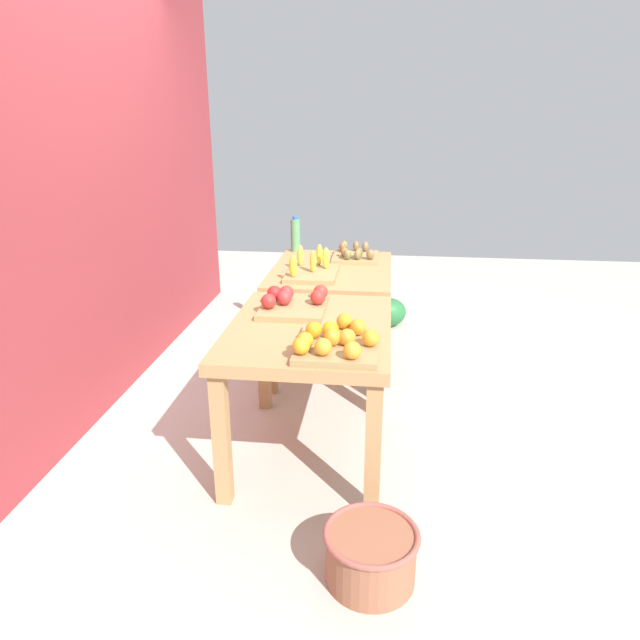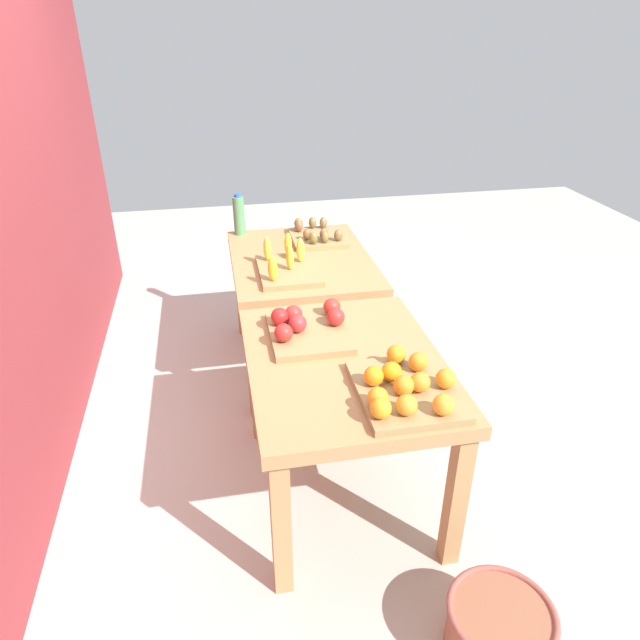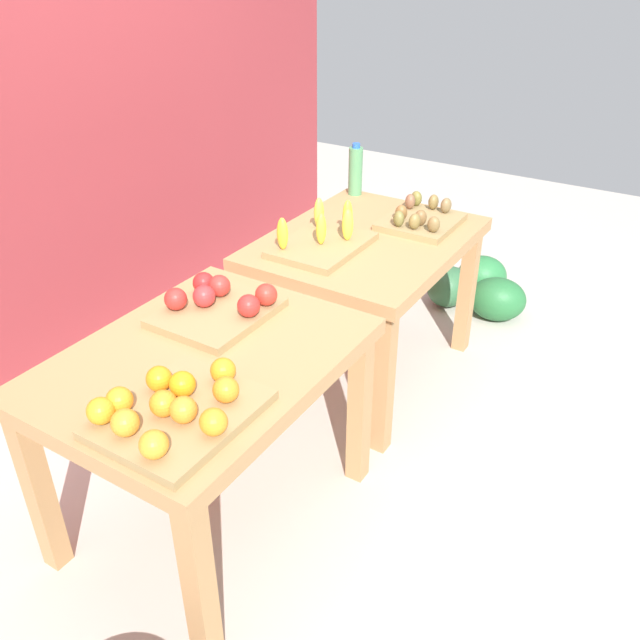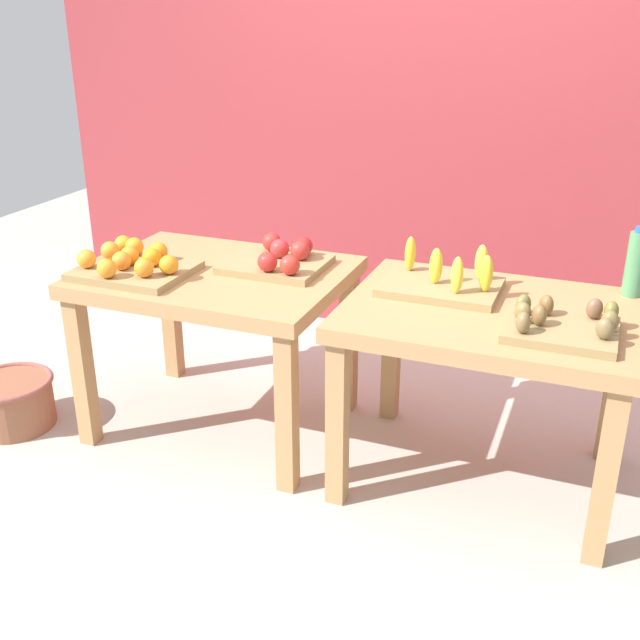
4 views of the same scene
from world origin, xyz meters
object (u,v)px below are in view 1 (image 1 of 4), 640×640
Objects in this scene: banana_crate at (312,270)px; kiwi_bin at (355,255)px; display_table_right at (332,283)px; wicker_basket at (371,554)px; apple_bin at (293,302)px; water_bottle at (295,235)px; watermelon_pile at (371,309)px; orange_bin at (336,341)px; display_table_left at (310,345)px.

banana_crate is 0.52m from kiwi_bin.
display_table_right is 0.27m from banana_crate.
wicker_basket is at bearing -169.97° from display_table_right.
kiwi_bin is at bearing -12.90° from apple_bin.
apple_bin is 1.51× the size of water_bottle.
watermelon_pile is 1.67× the size of wicker_basket.
orange_bin is at bearing -179.42° from kiwi_bin.
watermelon_pile is at bearing -17.61° from banana_crate.
kiwi_bin is 0.52m from water_bottle.
orange_bin is at bearing -173.59° from display_table_right.
apple_bin is 0.91× the size of banana_crate.
water_bottle reaches higher than apple_bin.
water_bottle is (0.46, 0.32, 0.23)m from display_table_right.
orange_bin reaches higher than display_table_right.
water_bottle is at bearing 17.70° from banana_crate.
wicker_basket is (-1.98, -0.35, -0.50)m from display_table_right.
banana_crate is 1.66× the size of water_bottle.
display_table_left is 1.05m from wicker_basket.
kiwi_bin is at bearing -28.80° from banana_crate.
wicker_basket is (-1.78, -0.46, -0.64)m from banana_crate.
watermelon_pile is 2.91m from wicker_basket.
apple_bin reaches higher than kiwi_bin.
display_table_left is at bearing 28.54° from orange_bin.
water_bottle reaches higher than orange_bin.
display_table_left is 1.00× the size of display_table_right.
orange_bin is 1.24m from banana_crate.
display_table_right is 1.09m from watermelon_pile.
watermelon_pile is at bearing -11.52° from apple_bin.
orange_bin is at bearing -167.55° from banana_crate.
orange_bin is 1.67m from kiwi_bin.
apple_bin is 1.35m from wicker_basket.
water_bottle reaches higher than display_table_right.
display_table_right is at bearing 164.94° from watermelon_pile.
apple_bin is at bearing 179.08° from banana_crate.
kiwi_bin is (1.38, -0.14, 0.14)m from display_table_left.
banana_crate is 0.70m from water_bottle.
display_table_left is 2.80× the size of wicker_basket.
orange_bin is 1.19× the size of wicker_basket.
kiwi_bin reaches higher than display_table_right.
display_table_right is at bearing 6.41° from orange_bin.
display_table_right is 1.67× the size of watermelon_pile.
banana_crate reaches higher than wicker_basket.
display_table_left is 2.13m from watermelon_pile.
banana_crate is 1.94m from wicker_basket.
display_table_right is at bearing -7.69° from apple_bin.
apple_bin is at bearing 172.31° from display_table_right.
watermelon_pile is at bearing -50.59° from water_bottle.
orange_bin is 1.00× the size of banana_crate.
display_table_left is 0.94m from banana_crate.
watermelon_pile is at bearing -6.97° from display_table_left.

